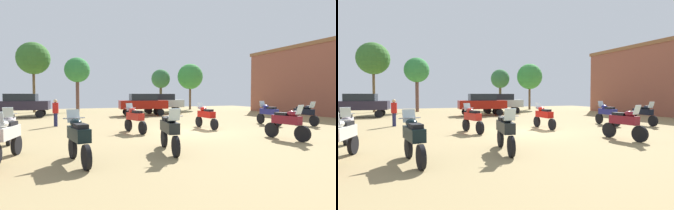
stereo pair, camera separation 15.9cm
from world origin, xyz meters
The scene contains 18 objects.
ground_plane centered at (0.00, 0.00, 0.01)m, with size 44.00×52.00×0.02m.
motorcycle_1 centered at (-2.79, 0.62, 0.75)m, with size 0.74×2.07×1.48m.
motorcycle_2 centered at (-5.86, -4.55, 0.75)m, with size 0.68×2.14×1.49m.
motorcycle_4 centered at (-7.79, -3.41, 0.74)m, with size 0.73×2.11×1.47m.
motorcycle_5 centered at (8.08, -0.21, 0.76)m, with size 0.62×2.28×1.50m.
motorcycle_6 centered at (5.97, 0.64, 0.76)m, with size 0.62×2.29×1.51m.
motorcycle_7 centered at (2.64, -3.89, 0.76)m, with size 0.66×2.12×1.51m.
motorcycle_8 centered at (-2.93, -4.16, 0.76)m, with size 0.69×2.29×1.50m.
motorcycle_9 centered at (-8.17, -0.06, 0.73)m, with size 0.62×2.14×1.44m.
motorcycle_11 centered at (1.44, 0.75, 0.74)m, with size 0.62×2.23×1.46m.
car_1 centered at (-9.15, 12.96, 1.19)m, with size 4.45×2.20×2.00m.
car_2 centered at (0.89, 10.91, 1.19)m, with size 4.46×2.23×2.00m.
car_4 centered at (3.65, 13.15, 1.19)m, with size 4.56×2.56×2.00m.
person_1 centered at (-6.49, 5.04, 0.98)m, with size 0.45×0.45×1.65m.
tree_1 centered at (9.56, 18.22, 4.27)m, with size 3.28×3.28×5.90m.
tree_2 centered at (5.89, 19.31, 3.92)m, with size 2.40×2.40×5.16m.
tree_4 centered at (-4.27, 18.83, 4.62)m, with size 2.75×2.75×6.05m.
tree_5 centered at (-8.67, 19.65, 5.82)m, with size 3.43×3.43×7.55m.
Camera 2 is at (-6.26, -12.33, 1.95)m, focal length 28.25 mm.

